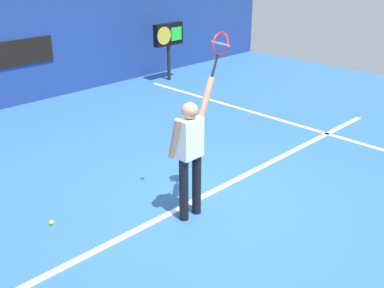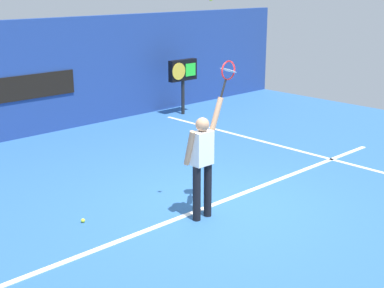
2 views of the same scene
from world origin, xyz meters
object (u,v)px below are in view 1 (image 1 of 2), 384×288
object	(u,v)px
scoreboard_clock	(168,37)
spare_ball	(52,222)
tennis_player	(190,151)
tennis_racket	(220,46)

from	to	relation	value
scoreboard_clock	spare_ball	size ratio (longest dim) A/B	23.37
tennis_player	tennis_racket	world-z (taller)	tennis_racket
scoreboard_clock	tennis_player	bearing A→B (deg)	-130.23
tennis_player	tennis_racket	bearing A→B (deg)	-0.44
tennis_player	spare_ball	distance (m)	2.16
tennis_racket	spare_ball	size ratio (longest dim) A/B	9.18
tennis_player	scoreboard_clock	size ratio (longest dim) A/B	1.24
spare_ball	tennis_player	bearing A→B (deg)	-38.00
tennis_player	scoreboard_clock	bearing A→B (deg)	49.77
tennis_racket	scoreboard_clock	distance (m)	7.14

